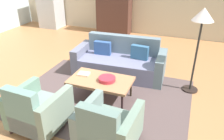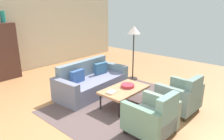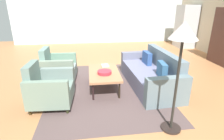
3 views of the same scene
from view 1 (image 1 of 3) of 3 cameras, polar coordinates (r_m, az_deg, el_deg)
The scene contains 11 objects.
ground_plane at distance 4.91m, azimuth -6.92°, elevation -4.11°, with size 11.44×11.44×0.00m, color #B37749.
area_rug at distance 4.52m, azimuth -2.53°, elevation -6.80°, with size 3.40×2.60×0.01m, color brown.
couch at distance 5.32m, azimuth 2.15°, elevation 2.15°, with size 2.15×1.01×0.86m.
coffee_table at distance 4.28m, azimuth -2.90°, elevation -2.86°, with size 1.20×0.70×0.43m.
armchair_left at distance 3.76m, azimuth -18.77°, elevation -9.96°, with size 0.83×0.83×0.88m.
armchair_right at distance 3.24m, azimuth -1.30°, elevation -15.06°, with size 0.84×0.84×0.88m.
fruit_bowl at distance 4.20m, azimuth -1.29°, elevation -2.32°, with size 0.32×0.32×0.07m, color #BB2C3B.
book_stack at distance 4.46m, azimuth -7.21°, elevation -1.00°, with size 0.24×0.20×0.03m.
cabinet at distance 8.19m, azimuth 0.53°, elevation 15.54°, with size 1.20×0.51×1.80m.
refrigerator at distance 9.32m, azimuth -15.61°, elevation 16.15°, with size 0.80×0.73×1.85m.
floor_lamp at distance 4.48m, azimuth 22.11°, elevation 11.16°, with size 0.40×0.40×1.72m.
Camera 1 is at (2.03, -3.70, 2.51)m, focal length 35.62 mm.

